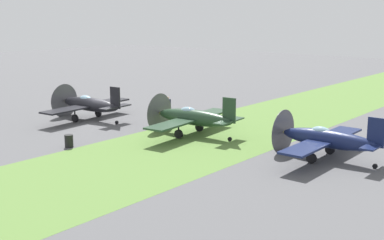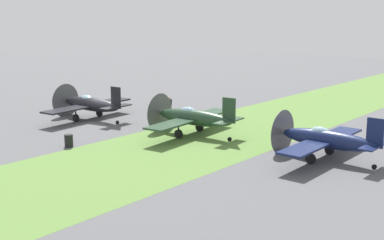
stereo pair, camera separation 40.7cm
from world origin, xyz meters
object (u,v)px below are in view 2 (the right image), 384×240
object	(u,v)px
airplane_lead	(90,104)
ground_crew_chief	(169,105)
fuel_drum	(69,141)
airplane_trail	(326,139)
runway_marker_cone	(203,119)
airplane_wingman	(193,117)

from	to	relation	value
airplane_lead	ground_crew_chief	world-z (taller)	airplane_lead
airplane_lead	fuel_drum	size ratio (longest dim) A/B	10.48
fuel_drum	airplane_trail	bearing A→B (deg)	-60.78
airplane_lead	runway_marker_cone	bearing A→B (deg)	-58.93
airplane_wingman	runway_marker_cone	distance (m)	5.46
ground_crew_chief	airplane_lead	bearing A→B (deg)	-18.43
airplane_wingman	fuel_drum	distance (m)	9.54
airplane_lead	airplane_wingman	bearing A→B (deg)	-88.00
fuel_drum	runway_marker_cone	distance (m)	13.07
airplane_wingman	fuel_drum	xyz separation A→B (m)	(-8.36, 4.49, -0.98)
fuel_drum	runway_marker_cone	bearing A→B (deg)	-7.83
airplane_wingman	ground_crew_chief	size ratio (longest dim) A/B	5.54
airplane_trail	runway_marker_cone	bearing A→B (deg)	71.66
ground_crew_chief	runway_marker_cone	bearing A→B (deg)	100.79
airplane_trail	fuel_drum	xyz separation A→B (m)	(-8.62, 15.42, -0.93)
airplane_lead	ground_crew_chief	bearing A→B (deg)	-37.20
airplane_lead	airplane_trail	size ratio (longest dim) A/B	1.02
airplane_trail	fuel_drum	size ratio (longest dim) A/B	10.23
fuel_drum	ground_crew_chief	bearing A→B (deg)	10.58
airplane_wingman	fuel_drum	bearing A→B (deg)	146.48
airplane_trail	airplane_wingman	bearing A→B (deg)	90.64
airplane_trail	ground_crew_chief	world-z (taller)	airplane_trail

